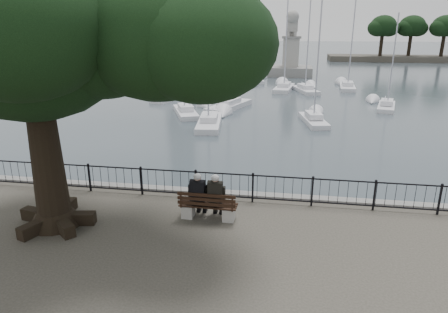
% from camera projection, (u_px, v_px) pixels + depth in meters
% --- Properties ---
extents(harbor, '(260.00, 260.00, 1.20)m').
position_uv_depth(harbor, '(226.00, 207.00, 14.62)').
color(harbor, slate).
rests_on(harbor, ground).
extents(railing, '(22.06, 0.06, 1.00)m').
position_uv_depth(railing, '(224.00, 185.00, 13.82)').
color(railing, black).
rests_on(railing, ground).
extents(bench, '(1.83, 0.58, 0.96)m').
position_uv_depth(bench, '(208.00, 209.00, 12.52)').
color(bench, gray).
rests_on(bench, ground).
extents(person_left, '(0.45, 0.75, 1.52)m').
position_uv_depth(person_left, '(199.00, 196.00, 12.55)').
color(person_left, black).
rests_on(person_left, ground).
extents(person_right, '(0.45, 0.75, 1.52)m').
position_uv_depth(person_right, '(216.00, 198.00, 12.46)').
color(person_right, black).
rests_on(person_right, ground).
extents(tree, '(10.79, 7.53, 8.81)m').
position_uv_depth(tree, '(59.00, 26.00, 10.48)').
color(tree, black).
rests_on(tree, ground).
extents(lion_monument, '(6.21, 6.21, 9.11)m').
position_uv_depth(lion_monument, '(291.00, 59.00, 57.79)').
color(lion_monument, slate).
rests_on(lion_monument, ground).
extents(sailboat_a, '(3.30, 5.31, 10.05)m').
position_uv_depth(sailboat_a, '(186.00, 111.00, 32.28)').
color(sailboat_a, silver).
rests_on(sailboat_a, ground).
extents(sailboat_b, '(3.48, 6.27, 12.21)m').
position_uv_depth(sailboat_b, '(229.00, 105.00, 34.62)').
color(sailboat_b, silver).
rests_on(sailboat_b, ground).
extents(sailboat_c, '(2.17, 4.89, 8.79)m').
position_uv_depth(sailboat_c, '(313.00, 119.00, 29.46)').
color(sailboat_c, silver).
rests_on(sailboat_c, ground).
extents(sailboat_d, '(2.43, 4.95, 8.05)m').
position_uv_depth(sailboat_d, '(386.00, 106.00, 34.56)').
color(sailboat_d, silver).
rests_on(sailboat_d, ground).
extents(sailboat_e, '(2.56, 5.06, 10.34)m').
position_uv_depth(sailboat_e, '(169.00, 97.00, 38.74)').
color(sailboat_e, silver).
rests_on(sailboat_e, ground).
extents(sailboat_f, '(2.42, 6.26, 12.32)m').
position_uv_depth(sailboat_f, '(284.00, 87.00, 44.81)').
color(sailboat_f, silver).
rests_on(sailboat_f, ground).
extents(sailboat_g, '(2.05, 5.83, 10.38)m').
position_uv_depth(sailboat_g, '(347.00, 86.00, 45.67)').
color(sailboat_g, silver).
rests_on(sailboat_g, ground).
extents(sailboat_h, '(2.54, 5.71, 13.66)m').
position_uv_depth(sailboat_h, '(256.00, 79.00, 51.75)').
color(sailboat_h, silver).
rests_on(sailboat_h, ground).
extents(sailboat_i, '(3.13, 5.65, 10.58)m').
position_uv_depth(sailboat_i, '(305.00, 89.00, 43.56)').
color(sailboat_i, silver).
rests_on(sailboat_i, ground).
extents(sailboat_j, '(2.25, 5.78, 12.89)m').
position_uv_depth(sailboat_j, '(209.00, 121.00, 28.63)').
color(sailboat_j, silver).
rests_on(sailboat_j, ground).
extents(far_shore, '(30.00, 8.60, 9.18)m').
position_uv_depth(far_shore, '(408.00, 41.00, 81.35)').
color(far_shore, '#35322B').
rests_on(far_shore, ground).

